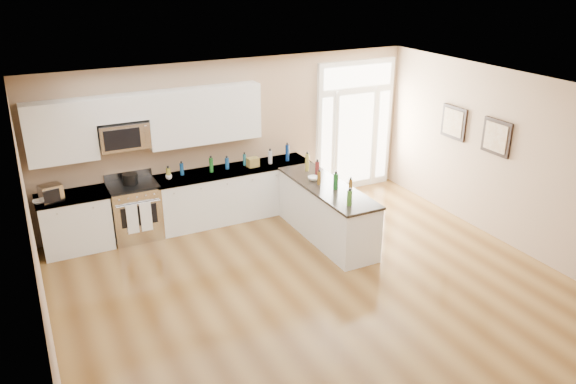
{
  "coord_description": "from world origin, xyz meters",
  "views": [
    {
      "loc": [
        -3.46,
        -5.09,
        4.34
      ],
      "look_at": [
        0.09,
        2.0,
        1.07
      ],
      "focal_mm": 35.0,
      "sensor_mm": 36.0,
      "label": 1
    }
  ],
  "objects": [
    {
      "name": "cup_counter",
      "position": [
        -1.31,
        3.68,
        0.98
      ],
      "size": [
        0.13,
        0.13,
        0.08
      ],
      "primitive_type": "imported",
      "rotation": [
        0.0,
        0.0,
        0.23
      ],
      "color": "white",
      "rests_on": "back_cabinet_right"
    },
    {
      "name": "room_shell",
      "position": [
        0.0,
        0.0,
        1.71
      ],
      "size": [
        8.0,
        8.0,
        8.0
      ],
      "color": "tan",
      "rests_on": "ground"
    },
    {
      "name": "microwave",
      "position": [
        -1.95,
        3.8,
        1.76
      ],
      "size": [
        0.78,
        0.41,
        0.42
      ],
      "color": "silver",
      "rests_on": "room_shell"
    },
    {
      "name": "ground",
      "position": [
        0.0,
        0.0,
        0.0
      ],
      "size": [
        8.0,
        8.0,
        0.0
      ],
      "primitive_type": "plane",
      "color": "brown"
    },
    {
      "name": "upper_cabinet_left",
      "position": [
        -2.88,
        3.83,
        1.93
      ],
      "size": [
        1.04,
        0.33,
        0.95
      ],
      "primitive_type": "cube",
      "color": "silver",
      "rests_on": "room_shell"
    },
    {
      "name": "bowl_left",
      "position": [
        -3.35,
        3.57,
        0.96
      ],
      "size": [
        0.19,
        0.19,
        0.04
      ],
      "primitive_type": "imported",
      "rotation": [
        0.0,
        0.0,
        -0.01
      ],
      "color": "white",
      "rests_on": "back_cabinet_left"
    },
    {
      "name": "peninsula_cabinet",
      "position": [
        0.93,
        2.24,
        0.43
      ],
      "size": [
        0.69,
        2.32,
        0.94
      ],
      "color": "silver",
      "rests_on": "ground"
    },
    {
      "name": "back_cabinet_left",
      "position": [
        -2.87,
        3.69,
        0.44
      ],
      "size": [
        1.1,
        0.66,
        0.94
      ],
      "color": "silver",
      "rests_on": "ground"
    },
    {
      "name": "stockpot",
      "position": [
        -1.94,
        3.73,
        1.05
      ],
      "size": [
        0.33,
        0.33,
        0.19
      ],
      "primitive_type": "cylinder",
      "rotation": [
        0.0,
        0.0,
        -0.42
      ],
      "color": "black",
      "rests_on": "kitchen_range"
    },
    {
      "name": "wall_art_near",
      "position": [
        3.47,
        2.2,
        1.7
      ],
      "size": [
        0.05,
        0.58,
        0.58
      ],
      "color": "black",
      "rests_on": "room_shell"
    },
    {
      "name": "toaster_oven",
      "position": [
        -3.16,
        3.56,
        1.07
      ],
      "size": [
        0.36,
        0.32,
        0.27
      ],
      "primitive_type": "cube",
      "rotation": [
        0.0,
        0.0,
        0.26
      ],
      "color": "silver",
      "rests_on": "back_cabinet_left"
    },
    {
      "name": "back_cabinet_right",
      "position": [
        -0.16,
        3.69,
        0.44
      ],
      "size": [
        2.85,
        0.66,
        0.94
      ],
      "color": "silver",
      "rests_on": "ground"
    },
    {
      "name": "cardboard_box",
      "position": [
        0.21,
        3.63,
        1.02
      ],
      "size": [
        0.21,
        0.17,
        0.16
      ],
      "primitive_type": "cube",
      "rotation": [
        0.0,
        0.0,
        0.11
      ],
      "color": "olive",
      "rests_on": "back_cabinet_right"
    },
    {
      "name": "kitchen_range",
      "position": [
        -1.92,
        3.69,
        0.48
      ],
      "size": [
        0.79,
        0.7,
        1.08
      ],
      "color": "silver",
      "rests_on": "ground"
    },
    {
      "name": "wall_art_far",
      "position": [
        3.47,
        1.2,
        1.7
      ],
      "size": [
        0.05,
        0.58,
        0.58
      ],
      "color": "black",
      "rests_on": "room_shell"
    },
    {
      "name": "bowl_peninsula",
      "position": [
        0.85,
        2.55,
        0.97
      ],
      "size": [
        0.25,
        0.25,
        0.06
      ],
      "primitive_type": "imported",
      "rotation": [
        0.0,
        0.0,
        0.35
      ],
      "color": "white",
      "rests_on": "peninsula_cabinet"
    },
    {
      "name": "counter_bottles",
      "position": [
        0.41,
        2.94,
        1.06
      ],
      "size": [
        2.39,
        2.46,
        0.31
      ],
      "color": "#19591E",
      "rests_on": "back_cabinet_right"
    },
    {
      "name": "upper_cabinet_short",
      "position": [
        -1.95,
        3.83,
        2.2
      ],
      "size": [
        0.82,
        0.33,
        0.4
      ],
      "primitive_type": "cube",
      "color": "silver",
      "rests_on": "room_shell"
    },
    {
      "name": "entry_door",
      "position": [
        2.55,
        3.95,
        1.3
      ],
      "size": [
        1.7,
        0.1,
        2.6
      ],
      "color": "white",
      "rests_on": "ground"
    },
    {
      "name": "upper_cabinet_right",
      "position": [
        -0.57,
        3.83,
        1.93
      ],
      "size": [
        1.94,
        0.33,
        0.95
      ],
      "primitive_type": "cube",
      "color": "silver",
      "rests_on": "room_shell"
    }
  ]
}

